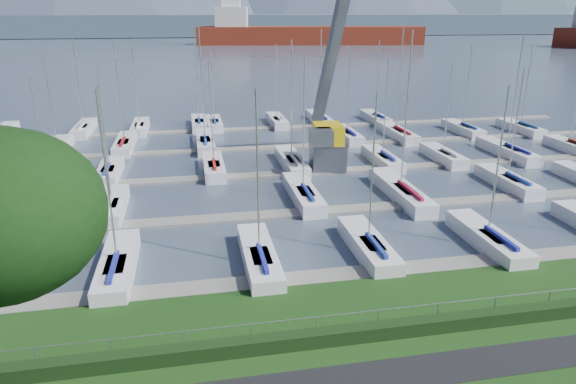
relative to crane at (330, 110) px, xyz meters
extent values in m
cube|color=black|center=(-7.18, -31.01, -5.32)|extent=(160.00, 2.00, 0.04)
cube|color=#455265|center=(-7.18, 231.99, -5.73)|extent=(800.00, 540.00, 0.20)
cube|color=black|center=(-7.18, -28.41, -4.98)|extent=(80.00, 0.70, 0.70)
cylinder|color=gray|center=(-7.18, -28.01, -4.13)|extent=(80.00, 0.04, 0.04)
cube|color=#455766|center=(-7.18, 301.99, 0.67)|extent=(900.00, 80.00, 12.00)
cube|color=slate|center=(-7.18, -22.01, -5.55)|extent=(90.00, 1.60, 0.25)
cube|color=slate|center=(-7.18, -12.01, -5.55)|extent=(90.00, 1.60, 0.25)
cube|color=slate|center=(-7.18, -2.01, -5.55)|extent=(90.00, 1.60, 0.25)
cube|color=gray|center=(-7.18, 7.99, -5.55)|extent=(90.00, 1.60, 0.25)
cube|color=slate|center=(-7.18, 17.99, -5.55)|extent=(90.00, 1.60, 0.25)
sphere|color=black|center=(-18.58, -33.00, 3.68)|extent=(5.75, 5.75, 5.75)
cube|color=#595B60|center=(-0.46, -1.23, -4.13)|extent=(3.46, 3.46, 2.60)
cube|color=yellow|center=(-0.46, -1.23, -2.03)|extent=(2.88, 3.61, 1.80)
cube|color=#54575B|center=(1.34, 3.27, 6.97)|extent=(1.99, 11.26, 19.89)
cube|color=slate|center=(-1.66, -3.23, -1.83)|extent=(2.18, 2.36, 1.40)
cube|color=maroon|center=(43.08, 192.21, -2.83)|extent=(103.33, 34.45, 10.00)
cube|color=silver|center=(7.95, 198.05, 4.67)|extent=(16.11, 16.11, 12.00)
cube|color=silver|center=(7.95, 198.05, 11.67)|extent=(9.20, 9.20, 4.00)
camera|label=1|loc=(-13.23, -47.50, 9.03)|focal=32.00mm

